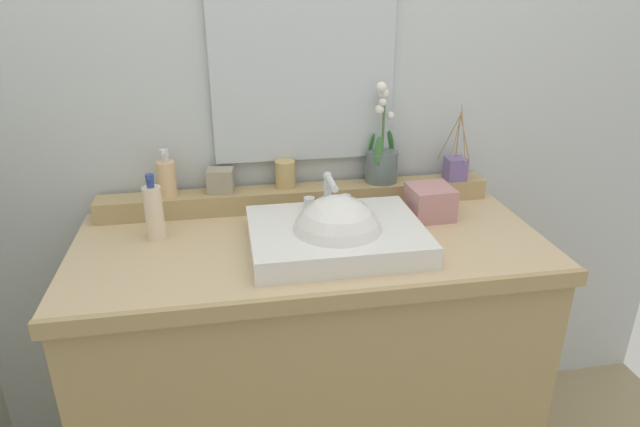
{
  "coord_description": "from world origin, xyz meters",
  "views": [
    {
      "loc": [
        -0.22,
        -1.42,
        1.6
      ],
      "look_at": [
        0.03,
        -0.02,
        0.99
      ],
      "focal_mm": 30.93,
      "sensor_mm": 36.0,
      "label": 1
    }
  ],
  "objects_px": {
    "soap_dispenser": "(167,177)",
    "lotion_bottle": "(154,212)",
    "sink_basin": "(337,239)",
    "trinket_box": "(221,181)",
    "potted_plant": "(382,158)",
    "tissue_box": "(430,202)",
    "tumbler_cup": "(285,174)",
    "reed_diffuser": "(455,168)"
  },
  "relations": [
    {
      "from": "tumbler_cup",
      "to": "tissue_box",
      "type": "height_order",
      "value": "tumbler_cup"
    },
    {
      "from": "potted_plant",
      "to": "soap_dispenser",
      "type": "height_order",
      "value": "potted_plant"
    },
    {
      "from": "soap_dispenser",
      "to": "lotion_bottle",
      "type": "distance_m",
      "value": 0.18
    },
    {
      "from": "tissue_box",
      "to": "reed_diffuser",
      "type": "bearing_deg",
      "value": 46.26
    },
    {
      "from": "sink_basin",
      "to": "trinket_box",
      "type": "bearing_deg",
      "value": 133.83
    },
    {
      "from": "trinket_box",
      "to": "tissue_box",
      "type": "bearing_deg",
      "value": -6.58
    },
    {
      "from": "potted_plant",
      "to": "tumbler_cup",
      "type": "distance_m",
      "value": 0.32
    },
    {
      "from": "reed_diffuser",
      "to": "lotion_bottle",
      "type": "bearing_deg",
      "value": -170.89
    },
    {
      "from": "soap_dispenser",
      "to": "tumbler_cup",
      "type": "bearing_deg",
      "value": 1.36
    },
    {
      "from": "soap_dispenser",
      "to": "lotion_bottle",
      "type": "height_order",
      "value": "soap_dispenser"
    },
    {
      "from": "sink_basin",
      "to": "potted_plant",
      "type": "distance_m",
      "value": 0.41
    },
    {
      "from": "tumbler_cup",
      "to": "soap_dispenser",
      "type": "bearing_deg",
      "value": -178.64
    },
    {
      "from": "soap_dispenser",
      "to": "trinket_box",
      "type": "xyz_separation_m",
      "value": [
        0.16,
        0.0,
        -0.02
      ]
    },
    {
      "from": "reed_diffuser",
      "to": "lotion_bottle",
      "type": "relative_size",
      "value": 1.29
    },
    {
      "from": "soap_dispenser",
      "to": "lotion_bottle",
      "type": "bearing_deg",
      "value": -98.95
    },
    {
      "from": "sink_basin",
      "to": "soap_dispenser",
      "type": "relative_size",
      "value": 3.23
    },
    {
      "from": "potted_plant",
      "to": "reed_diffuser",
      "type": "height_order",
      "value": "potted_plant"
    },
    {
      "from": "sink_basin",
      "to": "trinket_box",
      "type": "xyz_separation_m",
      "value": [
        -0.31,
        0.32,
        0.08
      ]
    },
    {
      "from": "lotion_bottle",
      "to": "tissue_box",
      "type": "xyz_separation_m",
      "value": [
        0.83,
        0.01,
        -0.03
      ]
    },
    {
      "from": "sink_basin",
      "to": "trinket_box",
      "type": "height_order",
      "value": "sink_basin"
    },
    {
      "from": "tumbler_cup",
      "to": "tissue_box",
      "type": "relative_size",
      "value": 0.68
    },
    {
      "from": "sink_basin",
      "to": "soap_dispenser",
      "type": "bearing_deg",
      "value": 145.91
    },
    {
      "from": "lotion_bottle",
      "to": "sink_basin",
      "type": "bearing_deg",
      "value": -16.59
    },
    {
      "from": "soap_dispenser",
      "to": "tumbler_cup",
      "type": "xyz_separation_m",
      "value": [
        0.37,
        0.01,
        -0.02
      ]
    },
    {
      "from": "potted_plant",
      "to": "tissue_box",
      "type": "height_order",
      "value": "potted_plant"
    },
    {
      "from": "tumbler_cup",
      "to": "reed_diffuser",
      "type": "distance_m",
      "value": 0.57
    },
    {
      "from": "reed_diffuser",
      "to": "trinket_box",
      "type": "distance_m",
      "value": 0.78
    },
    {
      "from": "sink_basin",
      "to": "tissue_box",
      "type": "distance_m",
      "value": 0.37
    },
    {
      "from": "reed_diffuser",
      "to": "tumbler_cup",
      "type": "bearing_deg",
      "value": 177.52
    },
    {
      "from": "sink_basin",
      "to": "tissue_box",
      "type": "xyz_separation_m",
      "value": [
        0.33,
        0.16,
        0.02
      ]
    },
    {
      "from": "potted_plant",
      "to": "tumbler_cup",
      "type": "bearing_deg",
      "value": 179.98
    },
    {
      "from": "potted_plant",
      "to": "reed_diffuser",
      "type": "distance_m",
      "value": 0.26
    },
    {
      "from": "sink_basin",
      "to": "tumbler_cup",
      "type": "distance_m",
      "value": 0.36
    },
    {
      "from": "potted_plant",
      "to": "tissue_box",
      "type": "relative_size",
      "value": 2.57
    },
    {
      "from": "sink_basin",
      "to": "trinket_box",
      "type": "distance_m",
      "value": 0.46
    },
    {
      "from": "sink_basin",
      "to": "lotion_bottle",
      "type": "relative_size",
      "value": 2.45
    },
    {
      "from": "sink_basin",
      "to": "tissue_box",
      "type": "height_order",
      "value": "sink_basin"
    },
    {
      "from": "soap_dispenser",
      "to": "tissue_box",
      "type": "distance_m",
      "value": 0.82
    },
    {
      "from": "soap_dispenser",
      "to": "lotion_bottle",
      "type": "relative_size",
      "value": 0.76
    },
    {
      "from": "tumbler_cup",
      "to": "reed_diffuser",
      "type": "height_order",
      "value": "reed_diffuser"
    },
    {
      "from": "trinket_box",
      "to": "potted_plant",
      "type": "bearing_deg",
      "value": 8.44
    },
    {
      "from": "trinket_box",
      "to": "tissue_box",
      "type": "height_order",
      "value": "trinket_box"
    }
  ]
}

